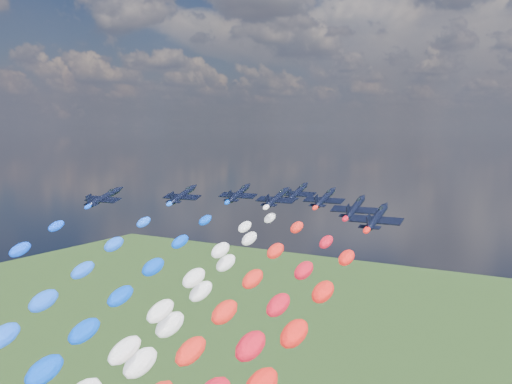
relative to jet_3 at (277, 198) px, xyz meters
The scene contains 8 objects.
jet_0 41.07m from the jet_3, 150.58° to the right, with size 9.69×12.99×2.86m, color black, non-canonical shape.
jet_1 23.87m from the jet_3, 164.78° to the right, with size 9.69×12.99×2.86m, color black, non-canonical shape.
jet_2 13.14m from the jet_3, 165.57° to the left, with size 9.69×12.99×2.86m, color black, non-canonical shape.
jet_3 is the anchor object (origin of this frame).
jet_4 14.10m from the jet_3, 96.31° to the left, with size 9.69×12.99×2.86m, color black, non-canonical shape.
jet_5 11.22m from the jet_3, 26.60° to the left, with size 9.69×12.99×2.86m, color black, non-canonical shape.
jet_6 23.33m from the jet_3, 17.37° to the right, with size 9.69×12.99×2.86m, color black, non-canonical shape.
jet_7 35.57m from the jet_3, 30.23° to the right, with size 9.69×12.99×2.86m, color black, non-canonical shape.
Camera 1 is at (68.18, -111.35, 120.63)m, focal length 41.95 mm.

